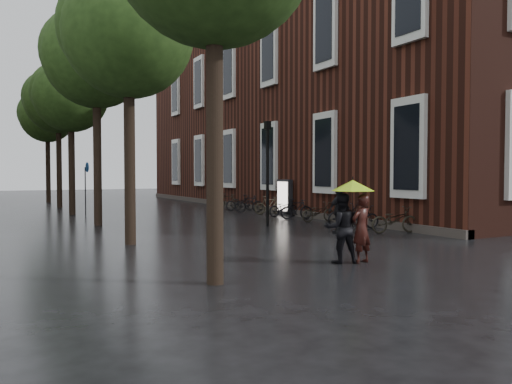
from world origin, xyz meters
TOP-DOWN VIEW (x-y plane):
  - ground at (0.00, 0.00)m, footprint 120.00×120.00m
  - brick_building at (10.47, 19.46)m, footprint 10.20×33.20m
  - street_trees at (-3.99, 15.91)m, footprint 4.33×34.03m
  - person_burgundy at (-0.11, 1.45)m, footprint 0.65×0.49m
  - person_black at (-0.52, 1.67)m, footprint 0.95×0.84m
  - lime_umbrella at (-0.22, 1.62)m, footprint 1.02×1.02m
  - pedestrian_walking at (2.99, 6.28)m, footprint 0.97×0.48m
  - parked_bicycles at (4.67, 11.66)m, footprint 2.11×14.33m
  - ad_lightbox at (5.31, 13.73)m, footprint 0.27×1.18m
  - lamp_post at (1.97, 9.56)m, footprint 0.21×0.21m
  - cycle_sign at (-3.63, 17.35)m, footprint 0.14×0.48m

SIDE VIEW (x-z plane):
  - ground at x=0.00m, z-range 0.00..0.00m
  - parked_bicycles at x=4.67m, z-range -0.03..0.93m
  - person_burgundy at x=-0.11m, z-range 0.00..1.60m
  - pedestrian_walking at x=2.99m, z-range 0.00..1.61m
  - person_black at x=-0.52m, z-range 0.00..1.62m
  - ad_lightbox at x=5.31m, z-range 0.01..1.79m
  - cycle_sign at x=-3.63m, z-range 0.42..3.05m
  - lime_umbrella at x=-0.22m, z-range 1.05..2.55m
  - lamp_post at x=1.97m, z-range 0.44..4.58m
  - brick_building at x=10.47m, z-range -0.01..11.99m
  - street_trees at x=-3.99m, z-range 1.88..10.79m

